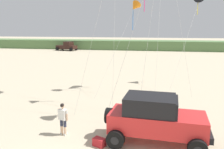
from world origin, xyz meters
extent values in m
cube|color=#567A47|center=(-1.50, 49.97, 1.06)|extent=(90.00, 6.06, 2.12)
cube|color=red|center=(3.69, 3.84, 1.01)|extent=(4.52, 2.16, 0.90)
cube|color=red|center=(5.34, 3.71, 1.38)|extent=(1.22, 1.77, 0.12)
cube|color=black|center=(3.34, 3.86, 1.86)|extent=(2.42, 1.92, 0.80)
cube|color=black|center=(4.54, 3.77, 1.82)|extent=(0.22, 1.67, 0.72)
cube|color=black|center=(5.96, 3.67, 0.74)|extent=(0.33, 1.81, 0.28)
cylinder|color=black|center=(1.38, 4.01, 1.11)|extent=(0.36, 0.79, 0.77)
cylinder|color=black|center=(5.51, 4.73, 0.42)|extent=(0.86, 0.36, 0.84)
cylinder|color=black|center=(5.51, 4.73, 0.42)|extent=(0.40, 0.35, 0.38)
cylinder|color=black|center=(5.36, 2.68, 0.42)|extent=(0.86, 0.36, 0.84)
cylinder|color=black|center=(5.36, 2.68, 0.42)|extent=(0.40, 0.35, 0.38)
cylinder|color=black|center=(2.02, 4.99, 0.42)|extent=(0.86, 0.36, 0.84)
cylinder|color=black|center=(2.02, 4.99, 0.42)|extent=(0.40, 0.35, 0.38)
cylinder|color=black|center=(1.87, 2.94, 0.42)|extent=(0.86, 0.36, 0.84)
cylinder|color=black|center=(1.87, 2.94, 0.42)|extent=(0.40, 0.35, 0.38)
cylinder|color=#DBB28E|center=(-1.05, 3.84, 0.25)|extent=(0.14, 0.14, 0.49)
cylinder|color=#2D3347|center=(-1.05, 3.84, 0.64)|extent=(0.15, 0.15, 0.36)
cube|color=silver|center=(-1.04, 3.88, 0.05)|extent=(0.19, 0.28, 0.10)
cylinder|color=#DBB28E|center=(-0.84, 3.77, 0.25)|extent=(0.14, 0.14, 0.49)
cylinder|color=#2D3347|center=(-0.84, 3.77, 0.64)|extent=(0.15, 0.15, 0.36)
cube|color=silver|center=(-0.83, 3.81, 0.05)|extent=(0.19, 0.28, 0.10)
cube|color=silver|center=(-0.94, 3.81, 1.09)|extent=(0.46, 0.38, 0.54)
cylinder|color=#DBB28E|center=(-1.19, 3.89, 1.08)|extent=(0.09, 0.09, 0.56)
cylinder|color=silver|center=(-1.19, 3.89, 1.27)|extent=(0.11, 0.11, 0.16)
cylinder|color=#DBB28E|center=(-0.70, 3.73, 1.08)|extent=(0.09, 0.09, 0.56)
cylinder|color=silver|center=(-0.70, 3.73, 1.27)|extent=(0.11, 0.11, 0.16)
cylinder|color=#DBB28E|center=(-0.94, 3.81, 1.40)|extent=(0.10, 0.10, 0.08)
sphere|color=#DBB28E|center=(-0.94, 3.81, 1.54)|extent=(0.21, 0.21, 0.21)
sphere|color=black|center=(-0.95, 3.79, 1.56)|extent=(0.21, 0.21, 0.21)
cube|color=#B21E23|center=(1.11, 2.99, 0.19)|extent=(0.66, 0.56, 0.38)
cube|color=black|center=(-16.32, 44.74, 0.76)|extent=(4.92, 2.93, 0.76)
cube|color=black|center=(-15.78, 44.61, 1.56)|extent=(1.98, 2.13, 0.84)
cylinder|color=black|center=(-14.27, 45.32, 0.38)|extent=(0.80, 0.43, 0.76)
cylinder|color=black|center=(-14.77, 43.28, 0.38)|extent=(0.80, 0.43, 0.76)
cylinder|color=black|center=(-17.87, 46.19, 0.38)|extent=(0.80, 0.43, 0.76)
cylinder|color=black|center=(-18.36, 44.15, 0.38)|extent=(0.80, 0.43, 0.76)
cylinder|color=silver|center=(0.68, 9.74, 6.86)|extent=(0.40, 4.04, 13.62)
cylinder|color=silver|center=(3.20, 8.08, 6.12)|extent=(1.18, 3.67, 12.14)
cylinder|color=#E04C93|center=(2.82, 6.82, 6.78)|extent=(0.05, 0.07, 1.16)
cylinder|color=silver|center=(1.88, 6.20, 3.83)|extent=(2.21, 1.24, 7.56)
cylinder|color=silver|center=(0.21, 7.36, 6.54)|extent=(2.99, 2.01, 12.98)
cylinder|color=silver|center=(5.22, 12.42, 6.07)|extent=(2.36, 1.84, 12.03)
cylinder|color=silver|center=(3.69, 11.16, 5.10)|extent=(0.27, 5.57, 10.11)
cylinder|color=yellow|center=(7.21, 16.93, 6.99)|extent=(0.05, 0.11, 1.11)
cylinder|color=silver|center=(5.93, 13.97, 3.94)|extent=(2.87, 5.94, 7.79)
cone|color=orange|center=(1.68, 14.00, 7.04)|extent=(1.30, 1.28, 1.14)
cylinder|color=blue|center=(1.53, 14.00, 5.96)|extent=(0.05, 0.07, 1.75)
cylinder|color=silver|center=(0.39, 11.96, 3.54)|extent=(2.60, 4.09, 6.99)
camera|label=1|loc=(3.48, -6.86, 5.41)|focal=38.29mm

